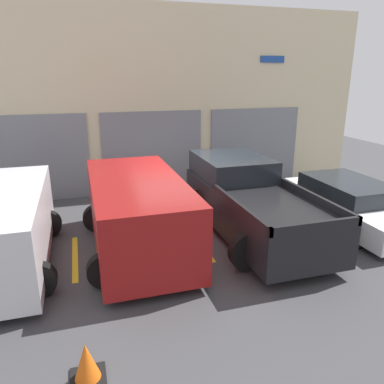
# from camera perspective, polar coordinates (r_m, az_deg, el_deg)

# --- Properties ---
(ground_plane) EXTENTS (28.00, 28.00, 0.00)m
(ground_plane) POSITION_cam_1_polar(r_m,az_deg,el_deg) (10.30, -1.44, -4.41)
(ground_plane) COLOR #3D3D3F
(shophouse_building) EXTENTS (14.74, 0.68, 5.96)m
(shophouse_building) POSITION_cam_1_polar(r_m,az_deg,el_deg) (12.78, -5.63, 13.29)
(shophouse_building) COLOR beige
(shophouse_building) RESTS_ON ground
(pickup_truck) EXTENTS (2.55, 5.14, 1.72)m
(pickup_truck) POSITION_cam_1_polar(r_m,az_deg,el_deg) (9.50, 8.66, -1.24)
(pickup_truck) COLOR black
(pickup_truck) RESTS_ON ground
(sedan_white) EXTENTS (2.20, 4.37, 1.15)m
(sedan_white) POSITION_cam_1_polar(r_m,az_deg,el_deg) (10.90, 22.77, -1.51)
(sedan_white) COLOR white
(sedan_white) RESTS_ON ground
(sedan_side) EXTENTS (2.39, 4.48, 1.68)m
(sedan_side) POSITION_cam_1_polar(r_m,az_deg,el_deg) (8.44, -8.29, -3.06)
(sedan_side) COLOR maroon
(sedan_side) RESTS_ON ground
(parking_stripe_left) EXTENTS (0.12, 2.20, 0.01)m
(parking_stripe_left) POSITION_cam_1_polar(r_m,az_deg,el_deg) (8.73, -17.40, -9.49)
(parking_stripe_left) COLOR gold
(parking_stripe_left) RESTS_ON ground
(parking_stripe_centre) EXTENTS (0.12, 2.20, 0.01)m
(parking_stripe_centre) POSITION_cam_1_polar(r_m,az_deg,el_deg) (9.08, 0.93, -7.53)
(parking_stripe_centre) COLOR gold
(parking_stripe_centre) RESTS_ON ground
(parking_stripe_right) EXTENTS (0.12, 2.20, 0.01)m
(parking_stripe_right) POSITION_cam_1_polar(r_m,az_deg,el_deg) (10.24, 16.31, -5.26)
(parking_stripe_right) COLOR gold
(parking_stripe_right) RESTS_ON ground
(traffic_cone) EXTENTS (0.47, 0.47, 0.55)m
(traffic_cone) POSITION_cam_1_polar(r_m,az_deg,el_deg) (5.53, -15.76, -23.84)
(traffic_cone) COLOR black
(traffic_cone) RESTS_ON ground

